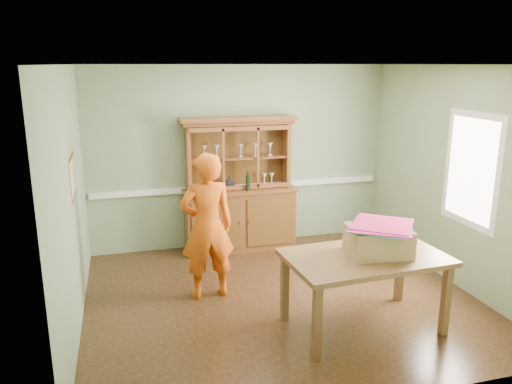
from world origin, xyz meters
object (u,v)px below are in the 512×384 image
object	(u,v)px
china_hutch	(239,203)
person	(207,226)
dining_table	(365,264)
cardboard_box	(378,241)

from	to	relation	value
china_hutch	person	distance (m)	1.66
dining_table	person	size ratio (longest dim) A/B	0.96
dining_table	china_hutch	bearing A→B (deg)	101.48
dining_table	cardboard_box	distance (m)	0.27
cardboard_box	person	size ratio (longest dim) A/B	0.35
china_hutch	cardboard_box	distance (m)	2.77
dining_table	cardboard_box	bearing A→B (deg)	-2.51
china_hutch	dining_table	distance (m)	2.72
cardboard_box	person	distance (m)	1.95
china_hutch	person	bearing A→B (deg)	-116.39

